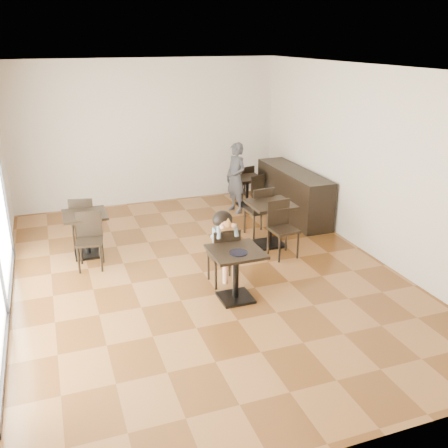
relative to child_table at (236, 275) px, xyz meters
name	(u,v)px	position (x,y,z in m)	size (l,w,h in m)	color
floor	(203,272)	(-0.19, 1.00, -0.39)	(6.00, 8.00, 0.01)	brown
ceiling	(200,68)	(-0.19, 1.00, 2.81)	(6.00, 8.00, 0.01)	white
wall_back	(148,133)	(-0.19, 5.00, 1.21)	(6.00, 0.01, 3.20)	beige
wall_front	(348,300)	(-0.19, -3.00, 1.21)	(6.00, 0.01, 3.20)	beige
wall_right	(368,162)	(2.81, 1.00, 1.21)	(0.01, 8.00, 3.20)	beige
child_table	(236,275)	(0.00, 0.00, 0.00)	(0.73, 0.73, 0.78)	black
child_chair	(223,255)	(0.00, 0.55, 0.08)	(0.42, 0.42, 0.93)	black
child	(223,248)	(0.00, 0.55, 0.20)	(0.42, 0.59, 1.18)	slate
plate	(239,253)	(0.00, -0.10, 0.40)	(0.26, 0.26, 0.02)	black
pizza_slice	(227,226)	(0.00, 0.36, 0.63)	(0.27, 0.21, 0.06)	tan
adult_patron	(236,178)	(1.41, 3.66, 0.37)	(0.56, 0.36, 1.52)	#3A3A3F
cafe_table_mid	(270,224)	(1.32, 1.69, 0.02)	(0.77, 0.77, 0.81)	black
cafe_table_left	(87,235)	(-1.88, 2.35, 0.00)	(0.73, 0.73, 0.77)	black
cafe_table_back	(247,191)	(1.80, 3.96, -0.06)	(0.63, 0.63, 0.67)	black
chair_mid_a	(258,211)	(1.32, 2.24, 0.10)	(0.44, 0.44, 0.98)	black
chair_mid_b	(284,230)	(1.32, 1.14, 0.10)	(0.44, 0.44, 0.98)	black
chair_left_a	(83,220)	(-1.88, 2.90, 0.08)	(0.42, 0.42, 0.93)	black
chair_left_b	(89,242)	(-1.88, 1.80, 0.08)	(0.42, 0.42, 0.93)	black
chair_back_a	(244,182)	(1.94, 4.50, 0.01)	(0.36, 0.36, 0.80)	black
chair_back_b	(262,195)	(1.94, 3.41, 0.01)	(0.36, 0.36, 0.80)	black
service_counter	(293,193)	(2.46, 3.00, 0.11)	(0.60, 2.40, 1.00)	black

